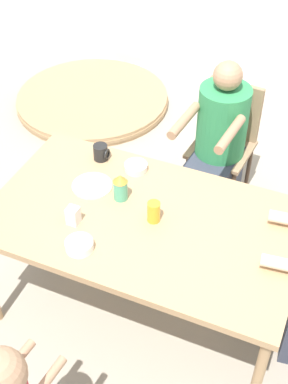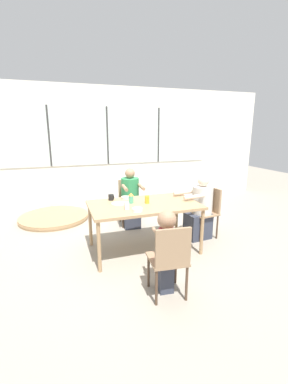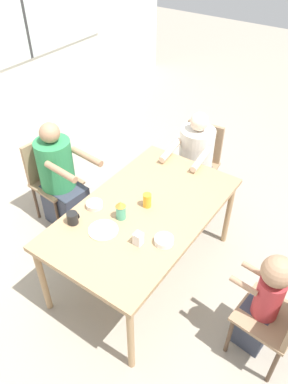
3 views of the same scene
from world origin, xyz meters
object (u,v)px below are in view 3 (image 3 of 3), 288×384
object	(u,v)px
person_man_blue_shirt	(193,168)
bowl_cereal	(94,205)
bowl_white_shallow	(164,240)
milk_carton_small	(138,239)
juice_glass	(147,200)
chair_for_man_blue_shirt	(200,157)
person_woman_green_shirt	(61,182)
chair_for_woman_green_shirt	(49,173)
sippy_cup	(121,210)
chair_for_toddler	(284,317)
coffee_mug	(73,218)
person_toddler	(263,305)

from	to	relation	value
person_man_blue_shirt	bowl_cereal	world-z (taller)	person_man_blue_shirt
bowl_white_shallow	milk_carton_small	bearing A→B (deg)	127.56
bowl_white_shallow	juice_glass	bearing A→B (deg)	51.64
chair_for_man_blue_shirt	person_man_blue_shirt	size ratio (longest dim) A/B	0.80
juice_glass	bowl_cereal	distance (m)	0.42
person_woman_green_shirt	chair_for_woman_green_shirt	bearing A→B (deg)	-90.00
person_woman_green_shirt	chair_for_man_blue_shirt	bearing A→B (deg)	145.94
sippy_cup	person_woman_green_shirt	bearing A→B (deg)	74.50
chair_for_toddler	coffee_mug	size ratio (longest dim) A/B	9.14
person_man_blue_shirt	person_toddler	bearing A→B (deg)	129.28
person_man_blue_shirt	coffee_mug	world-z (taller)	person_man_blue_shirt
chair_for_man_blue_shirt	milk_carton_small	size ratio (longest dim) A/B	8.68
chair_for_woman_green_shirt	chair_for_man_blue_shirt	xyz separation A→B (m)	(1.11, -1.08, 0.00)
bowl_white_shallow	person_man_blue_shirt	bearing A→B (deg)	19.26
person_woman_green_shirt	bowl_cereal	distance (m)	0.81
person_toddler	bowl_white_shallow	bearing A→B (deg)	103.13
person_woman_green_shirt	coffee_mug	bearing A→B (deg)	58.47
chair_for_toddler	sippy_cup	distance (m)	1.34
juice_glass	person_man_blue_shirt	bearing A→B (deg)	6.52
person_toddler	milk_carton_small	distance (m)	0.96
chair_for_woman_green_shirt	bowl_cereal	world-z (taller)	chair_for_woman_green_shirt
sippy_cup	person_toddler	bearing A→B (deg)	-86.72
chair_for_toddler	juice_glass	distance (m)	1.27
chair_for_man_blue_shirt	chair_for_woman_green_shirt	bearing A→B (deg)	39.26
milk_carton_small	bowl_cereal	size ratio (longest dim) A/B	0.76
chair_for_woman_green_shirt	person_woman_green_shirt	distance (m)	0.17
person_man_blue_shirt	milk_carton_small	world-z (taller)	person_man_blue_shirt
bowl_cereal	milk_carton_small	bearing A→B (deg)	-103.04
person_toddler	juice_glass	xyz separation A→B (m)	(0.16, 1.07, 0.29)
chair_for_man_blue_shirt	person_man_blue_shirt	xyz separation A→B (m)	(-0.17, -0.02, -0.03)
chair_for_toddler	bowl_cereal	world-z (taller)	chair_for_toddler
person_woman_green_shirt	bowl_white_shallow	xyz separation A→B (m)	(-0.30, -1.36, 0.27)
chair_for_man_blue_shirt	bowl_cereal	distance (m)	1.45
coffee_mug	bowl_white_shallow	size ratio (longest dim) A/B	0.68
chair_for_man_blue_shirt	coffee_mug	distance (m)	1.67
chair_for_woman_green_shirt	coffee_mug	size ratio (longest dim) A/B	9.14
chair_for_woman_green_shirt	coffee_mug	distance (m)	1.05
chair_for_toddler	juice_glass	size ratio (longest dim) A/B	7.30
chair_for_woman_green_shirt	juice_glass	xyz separation A→B (m)	(-0.05, -1.21, 0.29)
coffee_mug	sippy_cup	xyz separation A→B (m)	(0.25, -0.26, 0.03)
juice_glass	chair_for_toddler	bearing A→B (deg)	-98.13
person_man_blue_shirt	person_woman_green_shirt	bearing A→B (deg)	39.21
bowl_white_shallow	bowl_cereal	size ratio (longest dim) A/B	1.05
milk_carton_small	bowl_white_shallow	world-z (taller)	milk_carton_small
coffee_mug	bowl_white_shallow	bearing A→B (deg)	-71.94
chair_for_toddler	person_man_blue_shirt	size ratio (longest dim) A/B	0.80
chair_for_toddler	sippy_cup	world-z (taller)	sippy_cup
sippy_cup	milk_carton_small	size ratio (longest dim) A/B	1.60
sippy_cup	bowl_cereal	size ratio (longest dim) A/B	1.21
person_toddler	person_woman_green_shirt	bearing A→B (deg)	90.42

